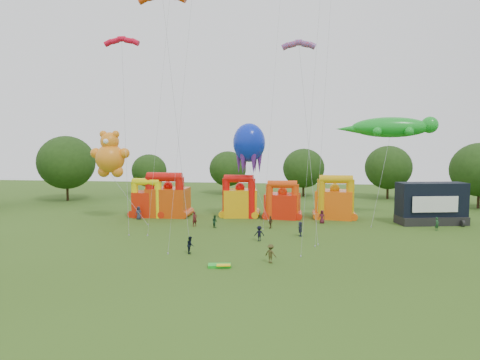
# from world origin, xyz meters

# --- Properties ---
(ground) EXTENTS (160.00, 160.00, 0.00)m
(ground) POSITION_xyz_m (0.00, 0.00, 0.00)
(ground) COLOR #335217
(ground) RESTS_ON ground
(tree_ring) EXTENTS (119.49, 121.55, 12.07)m
(tree_ring) POSITION_xyz_m (-1.14, 0.59, 6.26)
(tree_ring) COLOR #352314
(tree_ring) RESTS_ON ground
(bouncy_castle_0) EXTENTS (4.91, 4.12, 5.74)m
(bouncy_castle_0) POSITION_xyz_m (-15.22, 27.20, 2.20)
(bouncy_castle_0) COLOR red
(bouncy_castle_0) RESTS_ON ground
(bouncy_castle_1) EXTENTS (5.71, 4.60, 6.60)m
(bouncy_castle_1) POSITION_xyz_m (-12.54, 27.65, 2.49)
(bouncy_castle_1) COLOR #D3420B
(bouncy_castle_1) RESTS_ON ground
(bouncy_castle_2) EXTENTS (5.26, 4.45, 6.26)m
(bouncy_castle_2) POSITION_xyz_m (-1.97, 28.73, 2.39)
(bouncy_castle_2) COLOR #F3A90C
(bouncy_castle_2) RESTS_ON ground
(bouncy_castle_3) EXTENTS (5.20, 4.44, 5.54)m
(bouncy_castle_3) POSITION_xyz_m (4.24, 28.29, 2.12)
(bouncy_castle_3) COLOR red
(bouncy_castle_3) RESTS_ON ground
(bouncy_castle_4) EXTENTS (5.72, 4.88, 6.32)m
(bouncy_castle_4) POSITION_xyz_m (11.66, 29.04, 2.40)
(bouncy_castle_4) COLOR #F85C0D
(bouncy_castle_4) RESTS_ON ground
(stage_trailer) EXTENTS (9.36, 5.03, 5.59)m
(stage_trailer) POSITION_xyz_m (24.10, 26.58, 2.70)
(stage_trailer) COLOR black
(stage_trailer) RESTS_ON ground
(teddy_bear_kite) EXTENTS (9.23, 5.06, 12.60)m
(teddy_bear_kite) POSITION_xyz_m (-17.64, 22.93, 5.61)
(teddy_bear_kite) COLOR orange
(teddy_bear_kite) RESTS_ON ground
(gecko_kite) EXTENTS (14.08, 9.87, 14.58)m
(gecko_kite) POSITION_xyz_m (18.08, 27.86, 7.95)
(gecko_kite) COLOR #169D23
(gecko_kite) RESTS_ON ground
(octopus_kite) EXTENTS (5.26, 4.55, 13.65)m
(octopus_kite) POSITION_xyz_m (-0.15, 27.19, 8.91)
(octopus_kite) COLOR #0D25C3
(octopus_kite) RESTS_ON ground
(parafoil_kites) EXTENTS (26.89, 9.59, 28.66)m
(parafoil_kites) POSITION_xyz_m (-5.97, 15.58, 12.62)
(parafoil_kites) COLOR #C23409
(parafoil_kites) RESTS_ON ground
(diamond_kites) EXTENTS (21.81, 19.24, 36.20)m
(diamond_kites) POSITION_xyz_m (0.79, 15.33, 16.79)
(diamond_kites) COLOR red
(diamond_kites) RESTS_ON ground
(folded_kite_bundle) EXTENTS (2.14, 1.35, 0.31)m
(folded_kite_bundle) POSITION_xyz_m (-0.43, 3.40, 0.14)
(folded_kite_bundle) COLOR green
(folded_kite_bundle) RESTS_ON ground
(spectator_0) EXTENTS (0.94, 0.64, 1.85)m
(spectator_0) POSITION_xyz_m (-15.88, 24.67, 0.93)
(spectator_0) COLOR #262C40
(spectator_0) RESTS_ON ground
(spectator_1) EXTENTS (0.82, 0.83, 1.93)m
(spectator_1) POSITION_xyz_m (-6.86, 20.85, 0.97)
(spectator_1) COLOR #4F1618
(spectator_1) RESTS_ON ground
(spectator_2) EXTENTS (0.96, 0.97, 1.58)m
(spectator_2) POSITION_xyz_m (-4.12, 20.42, 0.79)
(spectator_2) COLOR #16381F
(spectator_2) RESTS_ON ground
(spectator_3) EXTENTS (1.22, 0.86, 1.70)m
(spectator_3) POSITION_xyz_m (2.15, 13.63, 0.85)
(spectator_3) COLOR black
(spectator_3) RESTS_ON ground
(spectator_4) EXTENTS (0.72, 0.99, 1.57)m
(spectator_4) POSITION_xyz_m (2.98, 20.84, 0.78)
(spectator_4) COLOR #42301A
(spectator_4) RESTS_ON ground
(spectator_5) EXTENTS (0.57, 1.60, 1.70)m
(spectator_5) POSITION_xyz_m (6.68, 16.73, 0.85)
(spectator_5) COLOR #292D44
(spectator_5) RESTS_ON ground
(spectator_6) EXTENTS (1.02, 0.84, 1.79)m
(spectator_6) POSITION_xyz_m (9.67, 25.00, 0.90)
(spectator_6) COLOR #4E1623
(spectator_6) RESTS_ON ground
(spectator_7) EXTENTS (0.71, 0.70, 1.66)m
(spectator_7) POSITION_xyz_m (23.52, 22.15, 0.83)
(spectator_7) COLOR #1A4221
(spectator_7) RESTS_ON ground
(spectator_8) EXTENTS (0.81, 0.95, 1.71)m
(spectator_8) POSITION_xyz_m (-4.12, 7.54, 0.85)
(spectator_8) COLOR black
(spectator_8) RESTS_ON ground
(spectator_9) EXTENTS (1.29, 1.10, 1.73)m
(spectator_9) POSITION_xyz_m (3.90, 5.23, 0.87)
(spectator_9) COLOR #3E3919
(spectator_9) RESTS_ON ground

